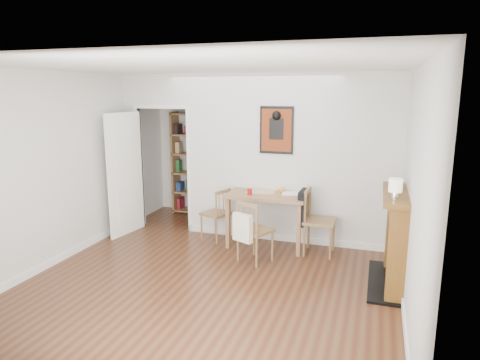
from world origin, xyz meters
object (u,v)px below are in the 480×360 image
(orange_fruit, at_px, (281,190))
(mantel_lamp, at_px, (396,187))
(fireplace, at_px, (397,236))
(red_glass, at_px, (250,192))
(chair_right, at_px, (318,221))
(chair_front, at_px, (255,231))
(notebook, at_px, (292,193))
(dining_table, at_px, (268,199))
(bookshelf, at_px, (194,164))
(ceramic_jar_a, at_px, (398,185))
(chair_left, at_px, (216,214))
(ceramic_jar_b, at_px, (397,183))

(orange_fruit, relative_size, mantel_lamp, 0.32)
(fireplace, relative_size, red_glass, 13.56)
(chair_right, distance_m, orange_fruit, 0.73)
(chair_right, height_order, chair_front, chair_right)
(chair_right, bearing_deg, notebook, 156.97)
(dining_table, distance_m, bookshelf, 2.23)
(chair_right, relative_size, mantel_lamp, 4.14)
(fireplace, bearing_deg, notebook, 148.08)
(chair_front, relative_size, bookshelf, 0.45)
(chair_right, bearing_deg, ceramic_jar_a, -31.17)
(chair_left, bearing_deg, chair_right, -3.86)
(red_glass, xyz_separation_m, orange_fruit, (0.43, 0.26, -0.01))
(fireplace, xyz_separation_m, orange_fruit, (-1.63, 0.94, 0.24))
(orange_fruit, xyz_separation_m, mantel_lamp, (1.56, -1.31, 0.45))
(bookshelf, bearing_deg, chair_right, -28.82)
(orange_fruit, distance_m, mantel_lamp, 2.09)
(chair_front, height_order, ceramic_jar_b, ceramic_jar_b)
(dining_table, relative_size, red_glass, 13.06)
(bookshelf, distance_m, notebook, 2.48)
(chair_left, xyz_separation_m, notebook, (1.20, 0.07, 0.41))
(orange_fruit, height_order, notebook, orange_fruit)
(ceramic_jar_a, bearing_deg, dining_table, 157.83)
(chair_left, distance_m, chair_front, 1.08)
(notebook, relative_size, mantel_lamp, 1.29)
(dining_table, xyz_separation_m, chair_right, (0.78, -0.12, -0.22))
(notebook, height_order, ceramic_jar_b, ceramic_jar_b)
(chair_left, height_order, chair_front, chair_front)
(fireplace, distance_m, orange_fruit, 1.90)
(chair_left, xyz_separation_m, red_glass, (0.61, -0.16, 0.45))
(fireplace, xyz_separation_m, red_glass, (-2.06, 0.68, 0.25))
(chair_right, relative_size, ceramic_jar_b, 10.57)
(red_glass, bearing_deg, chair_left, 165.18)
(chair_left, bearing_deg, ceramic_jar_b, -10.99)
(red_glass, bearing_deg, chair_front, -66.16)
(notebook, bearing_deg, chair_front, -115.43)
(chair_left, height_order, orange_fruit, orange_fruit)
(chair_left, bearing_deg, dining_table, 0.65)
(fireplace, bearing_deg, bookshelf, 149.26)
(mantel_lamp, bearing_deg, notebook, 137.36)
(chair_left, relative_size, ceramic_jar_b, 9.20)
(ceramic_jar_a, bearing_deg, red_glass, 164.60)
(chair_right, xyz_separation_m, red_glass, (-1.02, -0.05, 0.37))
(fireplace, xyz_separation_m, ceramic_jar_a, (-0.03, 0.12, 0.61))
(chair_right, xyz_separation_m, chair_front, (-0.79, -0.58, -0.05))
(bookshelf, height_order, fireplace, bookshelf)
(dining_table, height_order, chair_front, chair_front)
(chair_right, bearing_deg, red_glass, -177.16)
(chair_right, xyz_separation_m, mantel_lamp, (0.97, -1.10, 0.81))
(ceramic_jar_a, relative_size, ceramic_jar_b, 1.34)
(ceramic_jar_b, bearing_deg, chair_front, -174.49)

